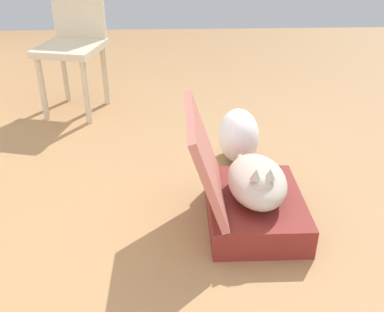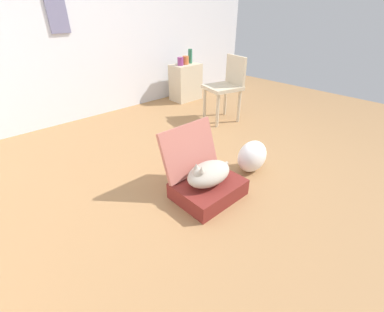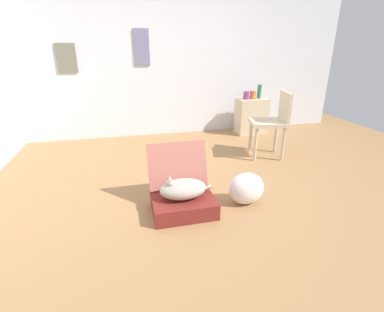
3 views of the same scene
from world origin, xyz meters
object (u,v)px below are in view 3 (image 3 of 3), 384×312
at_px(side_table, 251,116).
at_px(vase_round, 253,95).
at_px(cat, 182,189).
at_px(vase_tall, 246,95).
at_px(suitcase_base, 183,204).
at_px(chair, 273,121).
at_px(plastic_bag_white, 246,188).
at_px(vase_short, 259,91).

xyz_separation_m(side_table, vase_round, (0.00, -0.00, 0.38)).
distance_m(cat, vase_tall, 2.83).
xyz_separation_m(suitcase_base, vase_round, (1.75, 2.28, 0.62)).
height_order(suitcase_base, vase_tall, vase_tall).
relative_size(cat, vase_tall, 3.86).
bearing_deg(chair, suitcase_base, -40.25).
relative_size(cat, vase_round, 3.75).
relative_size(plastic_bag_white, vase_tall, 2.68).
bearing_deg(cat, plastic_bag_white, -0.03).
xyz_separation_m(suitcase_base, vase_short, (1.88, 2.31, 0.67)).
bearing_deg(vase_short, suitcase_base, -129.19).
bearing_deg(vase_tall, suitcase_base, -125.53).
bearing_deg(cat, vase_short, 50.70).
bearing_deg(cat, suitcase_base, -2.81).
relative_size(cat, side_table, 0.82).
distance_m(suitcase_base, chair, 1.95).
distance_m(cat, vase_short, 3.03).
bearing_deg(plastic_bag_white, side_table, 64.12).
xyz_separation_m(vase_short, vase_round, (-0.13, -0.03, -0.05)).
height_order(cat, side_table, side_table).
bearing_deg(plastic_bag_white, vase_short, 61.75).
xyz_separation_m(suitcase_base, plastic_bag_white, (0.64, -0.00, 0.09)).
bearing_deg(suitcase_base, cat, 177.19).
xyz_separation_m(cat, side_table, (1.76, 2.29, 0.07)).
relative_size(suitcase_base, side_table, 0.93).
bearing_deg(vase_tall, side_table, 7.86).
bearing_deg(suitcase_base, plastic_bag_white, -0.00).
height_order(suitcase_base, cat, cat).
xyz_separation_m(vase_round, chair, (-0.23, -1.15, -0.18)).
bearing_deg(side_table, cat, -127.56).
xyz_separation_m(vase_short, chair, (-0.36, -1.17, -0.23)).
xyz_separation_m(vase_tall, chair, (-0.10, -1.14, -0.17)).
xyz_separation_m(plastic_bag_white, chair, (0.88, 1.13, 0.36)).
relative_size(suitcase_base, vase_tall, 4.36).
distance_m(suitcase_base, vase_tall, 2.86).
bearing_deg(vase_round, cat, -127.61).
height_order(side_table, chair, chair).
height_order(suitcase_base, vase_round, vase_round).
height_order(plastic_bag_white, vase_short, vase_short).
relative_size(vase_tall, vase_round, 0.97).
distance_m(suitcase_base, vase_short, 3.05).
height_order(vase_round, chair, chair).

